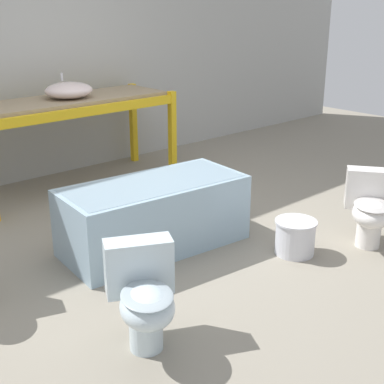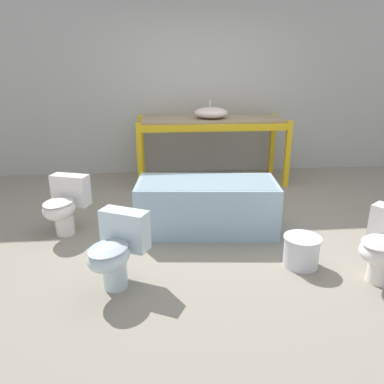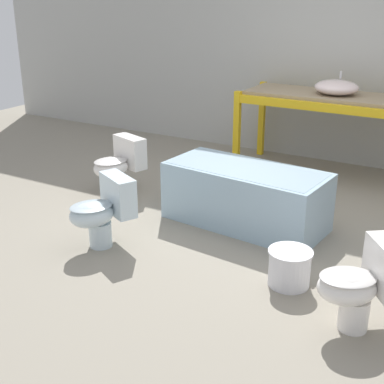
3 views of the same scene
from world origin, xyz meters
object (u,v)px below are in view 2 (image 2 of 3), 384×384
bathtub_main (207,202)px  bucket_white (301,250)px  sink_basin (211,113)px  toilet_near (64,204)px  toilet_far (116,249)px

bathtub_main → bucket_white: bathtub_main is taller
sink_basin → bucket_white: bearing=-79.7°
bucket_white → toilet_near: bearing=158.3°
toilet_far → sink_basin: bearing=94.1°
bathtub_main → toilet_near: (-1.49, 0.06, 0.01)m
sink_basin → toilet_near: 2.53m
toilet_far → toilet_near: bearing=147.7°
bucket_white → toilet_far: bearing=-174.0°
bathtub_main → bucket_white: 1.13m
sink_basin → toilet_far: 3.04m
toilet_far → bucket_white: bearing=32.6°
bathtub_main → toilet_near: 1.49m
sink_basin → bathtub_main: 1.90m
toilet_near → toilet_far: same height
toilet_near → toilet_far: bearing=-40.5°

